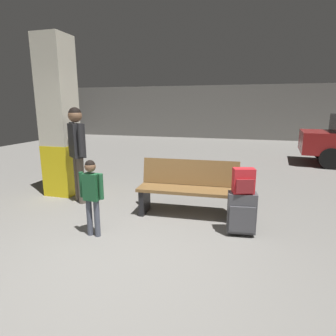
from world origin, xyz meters
TOP-DOWN VIEW (x-y plane):
  - ground_plane at (0.00, 4.00)m, footprint 18.00×18.00m
  - garage_back_wall at (0.00, 12.86)m, footprint 18.00×0.12m
  - structural_pillar at (-2.19, 2.12)m, footprint 0.57×0.57m
  - bench at (0.48, 1.68)m, footprint 1.62×0.61m
  - suitcase at (1.34, 1.15)m, footprint 0.40×0.27m
  - backpack_bright at (1.34, 1.15)m, footprint 0.31×0.25m
  - child at (-0.61, 0.56)m, footprint 0.36×0.22m
  - adult at (-1.58, 1.75)m, footprint 0.48×0.41m

SIDE VIEW (x-z plane):
  - ground_plane at x=0.00m, z-range -0.10..0.00m
  - suitcase at x=1.34m, z-range 0.02..0.62m
  - bench at x=0.48m, z-range 0.00..0.88m
  - child at x=-0.61m, z-range 0.12..1.18m
  - backpack_bright at x=1.34m, z-range 0.60..0.94m
  - adult at x=-1.58m, z-range 0.20..1.93m
  - garage_back_wall at x=0.00m, z-range 0.00..2.80m
  - structural_pillar at x=-2.19m, z-range -0.01..3.02m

